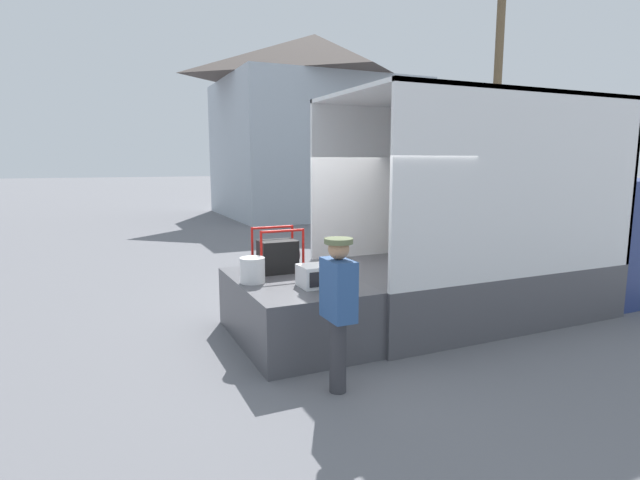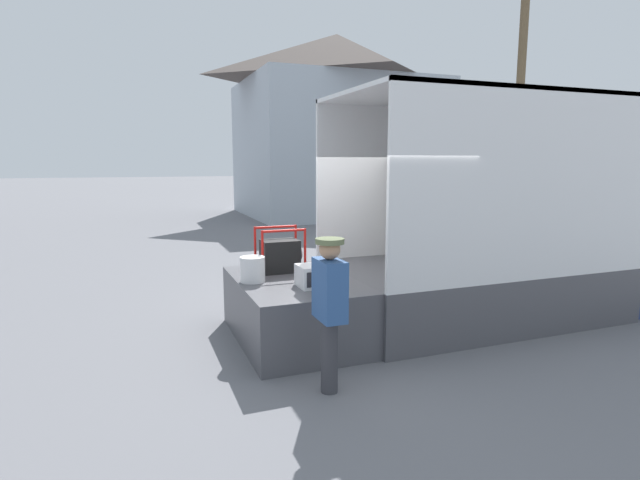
{
  "view_description": "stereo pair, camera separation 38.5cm",
  "coord_description": "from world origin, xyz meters",
  "views": [
    {
      "loc": [
        -3.16,
        -6.17,
        2.43
      ],
      "look_at": [
        -0.47,
        -0.2,
        1.4
      ],
      "focal_mm": 28.0,
      "sensor_mm": 36.0,
      "label": 1
    },
    {
      "loc": [
        -2.8,
        -6.32,
        2.43
      ],
      "look_at": [
        -0.47,
        -0.2,
        1.4
      ],
      "focal_mm": 28.0,
      "sensor_mm": 36.0,
      "label": 2
    }
  ],
  "objects": [
    {
      "name": "utility_pole",
      "position": [
        9.67,
        7.48,
        4.57
      ],
      "size": [
        1.8,
        0.28,
        8.82
      ],
      "color": "brown",
      "rests_on": "ground"
    },
    {
      "name": "orange_bucket",
      "position": [
        -1.33,
        0.05,
        1.02
      ],
      "size": [
        0.33,
        0.33,
        0.34
      ],
      "color": "silver",
      "rests_on": "tailgate_deck"
    },
    {
      "name": "house_backdrop",
      "position": [
        6.27,
        15.35,
        4.12
      ],
      "size": [
        8.7,
        7.41,
        8.09
      ],
      "color": "#A8B2BC",
      "rests_on": "ground"
    },
    {
      "name": "portable_generator",
      "position": [
        -0.81,
        0.5,
        1.09
      ],
      "size": [
        0.66,
        0.47,
        0.65
      ],
      "color": "black",
      "rests_on": "tailgate_deck"
    },
    {
      "name": "ground_plane",
      "position": [
        0.0,
        0.0,
        0.0
      ],
      "size": [
        160.0,
        160.0,
        0.0
      ],
      "primitive_type": "plane",
      "color": "slate"
    },
    {
      "name": "tailgate_deck",
      "position": [
        -0.77,
        0.0,
        0.42
      ],
      "size": [
        1.54,
        2.3,
        0.85
      ],
      "primitive_type": "cube",
      "color": "#4C4C51",
      "rests_on": "ground"
    },
    {
      "name": "worker_person",
      "position": [
        -0.92,
        -1.67,
        1.01
      ],
      "size": [
        0.3,
        0.44,
        1.66
      ],
      "color": "#38383D",
      "rests_on": "ground"
    },
    {
      "name": "microwave",
      "position": [
        -0.62,
        -0.49,
        0.99
      ],
      "size": [
        0.48,
        0.4,
        0.28
      ],
      "color": "white",
      "rests_on": "tailgate_deck"
    },
    {
      "name": "box_truck",
      "position": [
        3.69,
        0.0,
        0.95
      ],
      "size": [
        6.41,
        2.42,
        3.39
      ],
      "color": "navy",
      "rests_on": "ground"
    }
  ]
}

